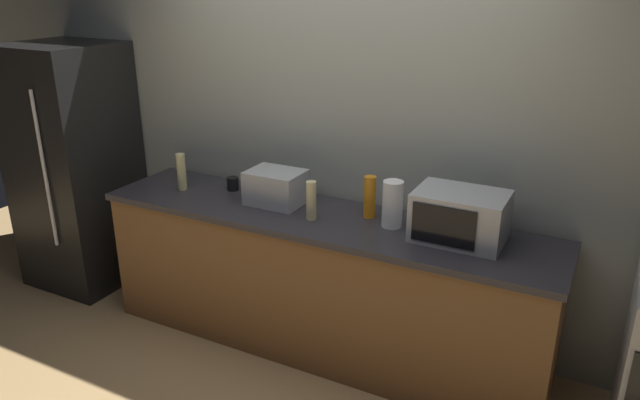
{
  "coord_description": "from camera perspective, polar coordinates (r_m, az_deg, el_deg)",
  "views": [
    {
      "loc": [
        1.52,
        -2.52,
        2.25
      ],
      "look_at": [
        0.0,
        0.4,
        1.0
      ],
      "focal_mm": 33.59,
      "sensor_mm": 36.0,
      "label": 1
    }
  ],
  "objects": [
    {
      "name": "ground_plane",
      "position": [
        3.71,
        -2.99,
        -16.63
      ],
      "size": [
        8.0,
        8.0,
        0.0
      ],
      "primitive_type": "plane",
      "color": "tan"
    },
    {
      "name": "bottle_hand_soap",
      "position": [
        3.47,
        -0.84,
        -0.05
      ],
      "size": [
        0.06,
        0.06,
        0.23
      ],
      "primitive_type": "cylinder",
      "color": "beige",
      "rests_on": "counter_run"
    },
    {
      "name": "back_wall",
      "position": [
        3.77,
        2.9,
        6.95
      ],
      "size": [
        6.4,
        0.1,
        2.7
      ],
      "primitive_type": "cube",
      "color": "#9EA399",
      "rests_on": "ground_plane"
    },
    {
      "name": "counter_run",
      "position": [
        3.75,
        -0.0,
        -7.85
      ],
      "size": [
        2.84,
        0.64,
        0.9
      ],
      "color": "brown",
      "rests_on": "ground_plane"
    },
    {
      "name": "toaster_oven",
      "position": [
        3.73,
        -4.23,
        1.22
      ],
      "size": [
        0.34,
        0.26,
        0.21
      ],
      "primitive_type": "cube",
      "color": "#B7BABF",
      "rests_on": "counter_run"
    },
    {
      "name": "bottle_dish_soap",
      "position": [
        3.51,
        4.76,
        0.3
      ],
      "size": [
        0.07,
        0.07,
        0.25
      ],
      "primitive_type": "cylinder",
      "color": "orange",
      "rests_on": "counter_run"
    },
    {
      "name": "bottle_vinegar",
      "position": [
        4.06,
        -13.07,
        2.63
      ],
      "size": [
        0.06,
        0.06,
        0.25
      ],
      "primitive_type": "cylinder",
      "color": "beige",
      "rests_on": "counter_run"
    },
    {
      "name": "microwave",
      "position": [
        3.28,
        13.17,
        -1.51
      ],
      "size": [
        0.48,
        0.35,
        0.27
      ],
      "color": "#B7BABF",
      "rests_on": "counter_run"
    },
    {
      "name": "paper_towel_roll",
      "position": [
        3.39,
        6.93,
        -0.39
      ],
      "size": [
        0.12,
        0.12,
        0.27
      ],
      "primitive_type": "cylinder",
      "color": "white",
      "rests_on": "counter_run"
    },
    {
      "name": "mug_black",
      "position": [
        4.01,
        -8.31,
        1.55
      ],
      "size": [
        0.08,
        0.08,
        0.09
      ],
      "primitive_type": "cylinder",
      "color": "black",
      "rests_on": "counter_run"
    },
    {
      "name": "refrigerator",
      "position": [
        4.81,
        -22.25,
        2.9
      ],
      "size": [
        0.72,
        0.73,
        1.8
      ],
      "color": "black",
      "rests_on": "ground_plane"
    }
  ]
}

